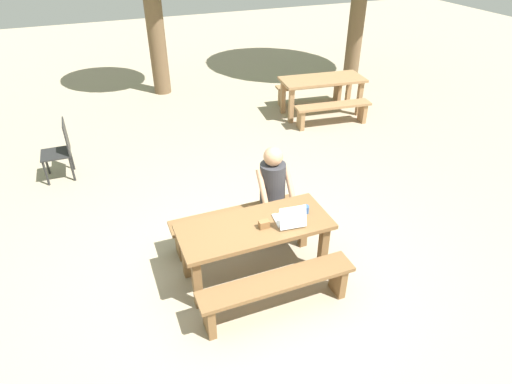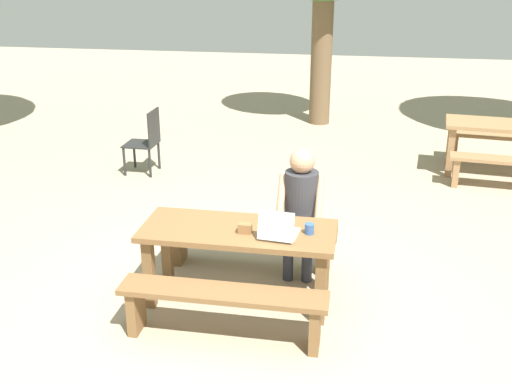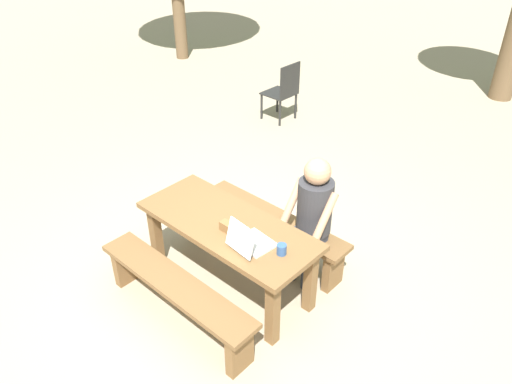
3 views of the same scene
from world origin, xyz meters
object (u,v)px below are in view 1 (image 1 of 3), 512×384
at_px(small_pouch, 264,224).
at_px(coffee_mug, 305,209).
at_px(picnic_table_mid, 322,85).
at_px(picnic_table_front, 255,233).
at_px(laptop, 290,218).
at_px(person_seated, 274,186).
at_px(plastic_chair, 61,149).

bearing_deg(small_pouch, coffee_mug, 8.65).
distance_m(coffee_mug, picnic_table_mid, 4.61).
bearing_deg(small_pouch, picnic_table_front, 133.64).
xyz_separation_m(laptop, small_pouch, (-0.29, 0.03, -0.02)).
relative_size(person_seated, picnic_table_mid, 0.72).
xyz_separation_m(person_seated, plastic_chair, (-2.47, 2.59, -0.27)).
height_order(small_pouch, coffee_mug, coffee_mug).
relative_size(small_pouch, plastic_chair, 0.12).
relative_size(picnic_table_front, small_pouch, 14.98).
height_order(laptop, small_pouch, laptop).
distance_m(person_seated, plastic_chair, 3.59).
xyz_separation_m(laptop, picnic_table_mid, (2.66, 4.05, -0.14)).
height_order(picnic_table_front, person_seated, person_seated).
distance_m(laptop, small_pouch, 0.29).
distance_m(picnic_table_front, laptop, 0.42).
bearing_deg(picnic_table_front, picnic_table_mid, 52.49).
bearing_deg(picnic_table_mid, laptop, -117.00).
bearing_deg(laptop, picnic_table_front, -10.63).
height_order(small_pouch, plastic_chair, plastic_chair).
distance_m(laptop, person_seated, 0.71).
bearing_deg(picnic_table_front, plastic_chair, 122.02).
xyz_separation_m(small_pouch, coffee_mug, (0.54, 0.08, 0.00)).
bearing_deg(person_seated, picnic_table_front, -129.21).
height_order(coffee_mug, person_seated, person_seated).
distance_m(person_seated, picnic_table_mid, 4.21).
distance_m(small_pouch, plastic_chair, 3.87).
relative_size(laptop, coffee_mug, 3.85).
height_order(coffee_mug, plastic_chair, plastic_chair).
height_order(small_pouch, person_seated, person_seated).
bearing_deg(person_seated, laptop, -99.12).
xyz_separation_m(laptop, plastic_chair, (-2.36, 3.29, -0.29)).
bearing_deg(plastic_chair, small_pouch, 33.00).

